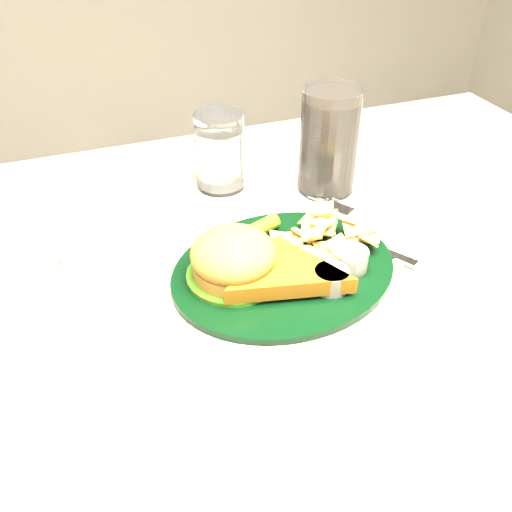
{
  "coord_description": "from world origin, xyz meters",
  "views": [
    {
      "loc": [
        -0.21,
        -0.51,
        1.17
      ],
      "look_at": [
        -0.03,
        -0.04,
        0.8
      ],
      "focal_mm": 40.0,
      "sensor_mm": 36.0,
      "label": 1
    }
  ],
  "objects_px": {
    "table": "(267,450)",
    "fork_napkin": "(362,240)",
    "dinner_plate": "(285,251)",
    "cola_glass": "(329,141)",
    "water_glass": "(220,151)"
  },
  "relations": [
    {
      "from": "dinner_plate",
      "to": "table",
      "type": "bearing_deg",
      "value": 102.7
    },
    {
      "from": "dinner_plate",
      "to": "fork_napkin",
      "type": "distance_m",
      "value": 0.12
    },
    {
      "from": "cola_glass",
      "to": "dinner_plate",
      "type": "bearing_deg",
      "value": -129.34
    },
    {
      "from": "table",
      "to": "fork_napkin",
      "type": "relative_size",
      "value": 6.67
    },
    {
      "from": "water_glass",
      "to": "cola_glass",
      "type": "bearing_deg",
      "value": -23.48
    },
    {
      "from": "table",
      "to": "cola_glass",
      "type": "relative_size",
      "value": 7.91
    },
    {
      "from": "dinner_plate",
      "to": "cola_glass",
      "type": "relative_size",
      "value": 1.83
    },
    {
      "from": "water_glass",
      "to": "fork_napkin",
      "type": "xyz_separation_m",
      "value": [
        0.12,
        -0.21,
        -0.05
      ]
    },
    {
      "from": "dinner_plate",
      "to": "fork_napkin",
      "type": "xyz_separation_m",
      "value": [
        0.12,
        0.02,
        -0.03
      ]
    },
    {
      "from": "cola_glass",
      "to": "table",
      "type": "bearing_deg",
      "value": -134.68
    },
    {
      "from": "water_glass",
      "to": "fork_napkin",
      "type": "bearing_deg",
      "value": -59.54
    },
    {
      "from": "dinner_plate",
      "to": "fork_napkin",
      "type": "height_order",
      "value": "dinner_plate"
    },
    {
      "from": "table",
      "to": "fork_napkin",
      "type": "bearing_deg",
      "value": 0.26
    },
    {
      "from": "dinner_plate",
      "to": "water_glass",
      "type": "height_order",
      "value": "water_glass"
    },
    {
      "from": "dinner_plate",
      "to": "cola_glass",
      "type": "distance_m",
      "value": 0.22
    }
  ]
}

